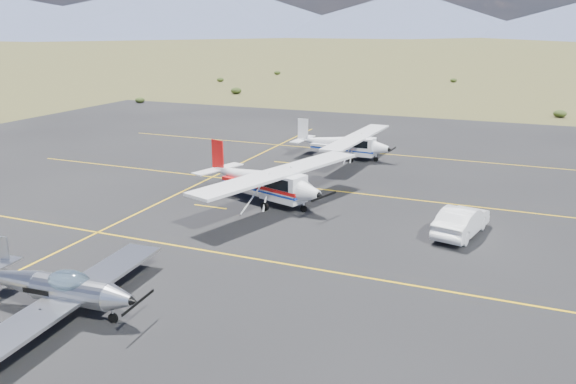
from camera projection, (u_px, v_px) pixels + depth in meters
The scene contains 6 objects.
ground at pixel (182, 269), 22.86m from camera, with size 1600.00×1600.00×0.00m, color #383D1C.
apron at pixel (256, 217), 29.07m from camera, with size 72.00×72.00×0.02m, color black.
aircraft_low_wing at pixel (54, 287), 19.12m from camera, with size 6.59×9.18×1.99m.
aircraft_cessna at pixel (264, 179), 31.05m from camera, with size 8.21×11.90×3.04m.
aircraft_plain at pixel (343, 142), 41.35m from camera, with size 6.47×10.78×2.72m.
sedan at pixel (461, 221), 26.35m from camera, with size 1.47×4.21×1.39m, color white.
Camera 1 is at (11.98, -17.79, 9.54)m, focal length 35.00 mm.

